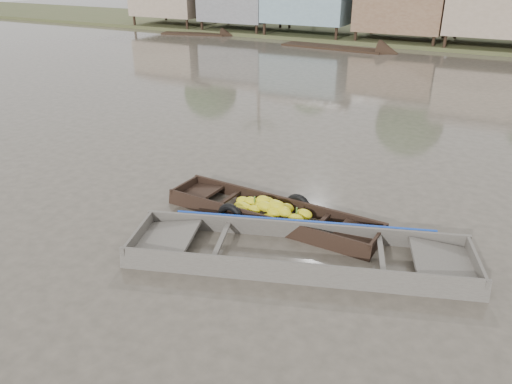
% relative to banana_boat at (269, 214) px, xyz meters
% --- Properties ---
extents(ground, '(120.00, 120.00, 0.00)m').
position_rel_banana_boat_xyz_m(ground, '(0.37, -1.77, -0.12)').
color(ground, '#454035').
rests_on(ground, ground).
extents(banana_boat, '(5.14, 1.52, 0.71)m').
position_rel_banana_boat_xyz_m(banana_boat, '(0.00, 0.00, 0.00)').
color(banana_boat, black).
rests_on(banana_boat, ground).
extents(viewer_boat, '(6.96, 3.80, 0.54)m').
position_rel_banana_boat_xyz_m(viewer_boat, '(1.29, -1.24, -0.08)').
color(viewer_boat, '#49443D').
rests_on(viewer_boat, ground).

